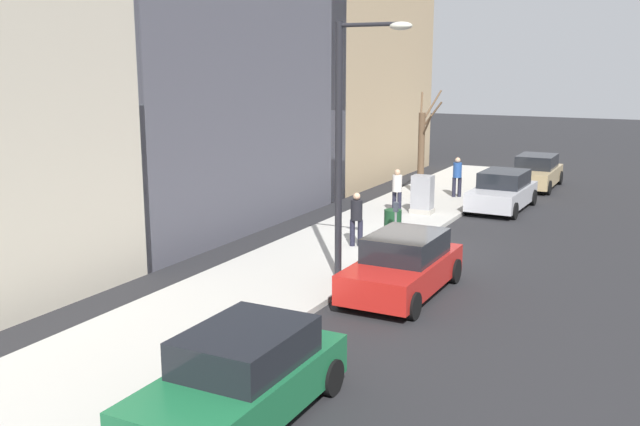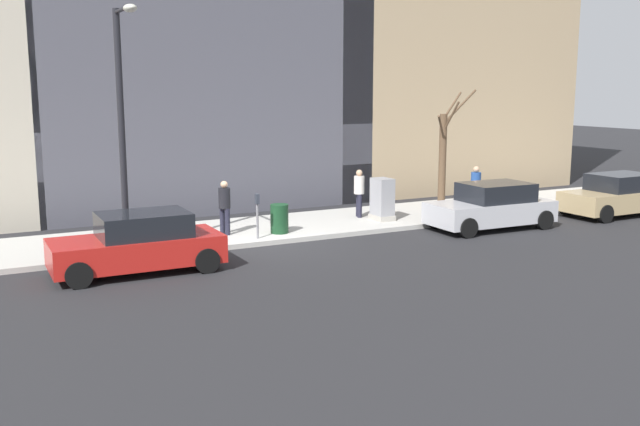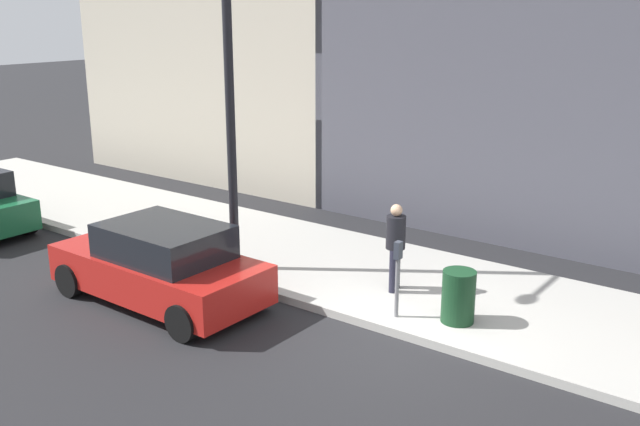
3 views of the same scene
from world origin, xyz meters
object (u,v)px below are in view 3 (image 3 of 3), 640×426
at_px(parking_meter, 398,271).
at_px(streetlamp, 219,76).
at_px(parked_car_red, 160,265).
at_px(pedestrian_far_corner, 396,242).
at_px(trash_bin, 458,296).

relative_size(parking_meter, streetlamp, 0.21).
height_order(parked_car_red, pedestrian_far_corner, pedestrian_far_corner).
bearing_deg(parking_meter, trash_bin, -63.99).
relative_size(parked_car_red, streetlamp, 0.65).
xyz_separation_m(streetlamp, pedestrian_far_corner, (1.19, -3.19, -2.93)).
relative_size(trash_bin, pedestrian_far_corner, 0.54).
height_order(trash_bin, pedestrian_far_corner, pedestrian_far_corner).
xyz_separation_m(streetlamp, trash_bin, (0.62, -4.77, -3.42)).
xyz_separation_m(parked_car_red, parking_meter, (1.75, -3.96, 0.24)).
xyz_separation_m(parking_meter, streetlamp, (-0.17, 3.85, 3.04)).
height_order(streetlamp, trash_bin, streetlamp).
height_order(parked_car_red, parking_meter, parked_car_red).
bearing_deg(streetlamp, parked_car_red, 176.11).
relative_size(parking_meter, pedestrian_far_corner, 0.81).
bearing_deg(pedestrian_far_corner, parking_meter, -167.02).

